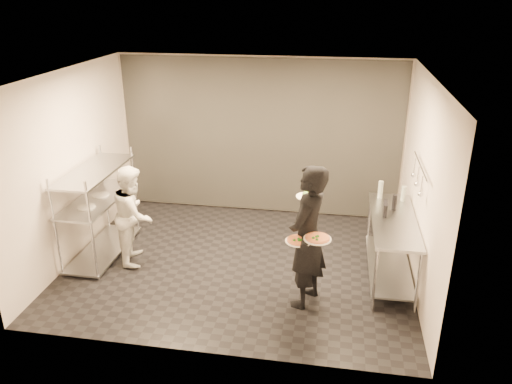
% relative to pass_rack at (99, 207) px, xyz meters
% --- Properties ---
extents(room_shell, '(5.00, 4.00, 2.80)m').
position_rel_pass_rack_xyz_m(room_shell, '(2.15, 1.18, 0.63)').
color(room_shell, black).
rests_on(room_shell, ground).
extents(pass_rack, '(0.60, 1.60, 1.50)m').
position_rel_pass_rack_xyz_m(pass_rack, '(0.00, 0.00, 0.00)').
color(pass_rack, silver).
rests_on(pass_rack, ground).
extents(prep_counter, '(0.60, 1.80, 0.92)m').
position_rel_pass_rack_xyz_m(prep_counter, '(4.33, 0.00, -0.14)').
color(prep_counter, silver).
rests_on(prep_counter, ground).
extents(utensil_rail, '(0.07, 1.20, 0.31)m').
position_rel_pass_rack_xyz_m(utensil_rail, '(4.58, 0.00, 0.78)').
color(utensil_rail, silver).
rests_on(utensil_rail, room_shell).
extents(waiter, '(0.67, 0.81, 1.90)m').
position_rel_pass_rack_xyz_m(waiter, '(3.20, -0.80, 0.18)').
color(waiter, black).
rests_on(waiter, ground).
extents(chef, '(0.73, 0.84, 1.49)m').
position_rel_pass_rack_xyz_m(chef, '(0.60, -0.11, -0.02)').
color(chef, white).
rests_on(chef, ground).
extents(pizza_plate_near, '(0.32, 0.32, 0.05)m').
position_rel_pass_rack_xyz_m(pizza_plate_near, '(3.10, -1.00, 0.23)').
color(pizza_plate_near, silver).
rests_on(pizza_plate_near, waiter).
extents(pizza_plate_far, '(0.34, 0.34, 0.05)m').
position_rel_pass_rack_xyz_m(pizza_plate_far, '(3.33, -1.03, 0.30)').
color(pizza_plate_far, silver).
rests_on(pizza_plate_far, waiter).
extents(salad_plate, '(0.30, 0.30, 0.07)m').
position_rel_pass_rack_xyz_m(salad_plate, '(3.16, -0.47, 0.61)').
color(salad_plate, silver).
rests_on(salad_plate, waiter).
extents(pos_monitor, '(0.07, 0.26, 0.18)m').
position_rel_pass_rack_xyz_m(pos_monitor, '(4.21, 0.12, 0.24)').
color(pos_monitor, black).
rests_on(pos_monitor, prep_counter).
extents(bottle_green, '(0.07, 0.07, 0.26)m').
position_rel_pass_rack_xyz_m(bottle_green, '(4.18, 0.72, 0.28)').
color(bottle_green, gray).
rests_on(bottle_green, prep_counter).
extents(bottle_clear, '(0.07, 0.07, 0.23)m').
position_rel_pass_rack_xyz_m(bottle_clear, '(4.51, 0.66, 0.27)').
color(bottle_clear, gray).
rests_on(bottle_clear, prep_counter).
extents(bottle_dark, '(0.07, 0.07, 0.23)m').
position_rel_pass_rack_xyz_m(bottle_dark, '(4.35, 0.29, 0.27)').
color(bottle_dark, black).
rests_on(bottle_dark, prep_counter).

